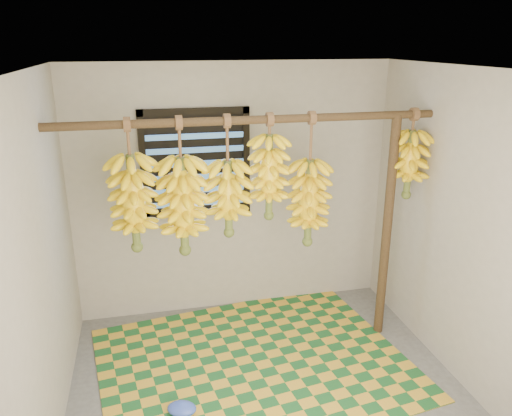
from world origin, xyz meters
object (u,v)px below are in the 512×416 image
object	(u,v)px
banana_bunch_b	(183,206)
banana_bunch_e	(309,203)
banana_bunch_f	(409,164)
plastic_bag	(182,409)
banana_bunch_a	(134,203)
banana_bunch_c	(228,198)
support_post	(387,231)
woven_mat	(254,363)
banana_bunch_d	(269,177)

from	to	relation	value
banana_bunch_b	banana_bunch_e	distance (m)	1.02
banana_bunch_b	banana_bunch_f	world-z (taller)	same
plastic_bag	banana_bunch_e	bearing A→B (deg)	31.10
banana_bunch_a	banana_bunch_c	size ratio (longest dim) A/B	1.06
banana_bunch_c	banana_bunch_f	xyz separation A→B (m)	(1.54, 0.00, 0.19)
banana_bunch_f	banana_bunch_a	bearing A→B (deg)	-180.00
support_post	banana_bunch_a	xyz separation A→B (m)	(-2.11, 0.00, 0.41)
woven_mat	banana_bunch_c	bearing A→B (deg)	124.36
support_post	banana_bunch_f	size ratio (longest dim) A/B	2.66
plastic_bag	banana_bunch_a	xyz separation A→B (m)	(-0.24, 0.69, 1.35)
plastic_bag	banana_bunch_f	xyz separation A→B (m)	(2.02, 0.69, 1.53)
support_post	banana_bunch_b	distance (m)	1.78
support_post	banana_bunch_c	size ratio (longest dim) A/B	2.08
plastic_bag	banana_bunch_c	xyz separation A→B (m)	(0.49, 0.69, 1.34)
banana_bunch_e	banana_bunch_d	bearing A→B (deg)	180.00
banana_bunch_b	banana_bunch_a	bearing A→B (deg)	-180.00
plastic_bag	banana_bunch_b	distance (m)	1.48
banana_bunch_d	banana_bunch_a	bearing A→B (deg)	180.00
banana_bunch_f	banana_bunch_d	bearing A→B (deg)	-180.00
support_post	banana_bunch_c	bearing A→B (deg)	180.00
woven_mat	banana_bunch_b	distance (m)	1.46
banana_bunch_a	banana_bunch_f	distance (m)	2.27
woven_mat	banana_bunch_a	distance (m)	1.67
banana_bunch_c	banana_bunch_d	distance (m)	0.36
support_post	banana_bunch_b	size ratio (longest dim) A/B	1.85
banana_bunch_a	banana_bunch_e	distance (m)	1.39
plastic_bag	banana_bunch_c	world-z (taller)	banana_bunch_c
banana_bunch_b	banana_bunch_f	distance (m)	1.91
woven_mat	plastic_bag	xyz separation A→B (m)	(-0.64, -0.47, 0.05)
support_post	banana_bunch_a	size ratio (longest dim) A/B	1.97
plastic_bag	banana_bunch_b	xyz separation A→B (m)	(0.13, 0.69, 1.30)
banana_bunch_b	banana_bunch_c	xyz separation A→B (m)	(0.36, -0.00, 0.04)
banana_bunch_a	banana_bunch_c	bearing A→B (deg)	0.00
banana_bunch_b	plastic_bag	bearing A→B (deg)	-100.66
banana_bunch_f	banana_bunch_b	bearing A→B (deg)	180.00
banana_bunch_b	banana_bunch_d	world-z (taller)	same
woven_mat	banana_bunch_e	bearing A→B (deg)	23.46
woven_mat	banana_bunch_c	size ratio (longest dim) A/B	2.57
banana_bunch_f	banana_bunch_e	bearing A→B (deg)	-180.00
support_post	banana_bunch_c	distance (m)	1.44
banana_bunch_d	banana_bunch_f	distance (m)	1.21
banana_bunch_b	banana_bunch_d	distance (m)	0.71
plastic_bag	banana_bunch_b	size ratio (longest dim) A/B	0.20
banana_bunch_a	woven_mat	bearing A→B (deg)	-14.27
banana_bunch_a	banana_bunch_b	size ratio (longest dim) A/B	0.94
woven_mat	banana_bunch_d	distance (m)	1.57
plastic_bag	banana_bunch_a	size ratio (longest dim) A/B	0.21
support_post	banana_bunch_e	world-z (taller)	banana_bunch_e
support_post	banana_bunch_e	bearing A→B (deg)	-180.00
banana_bunch_d	banana_bunch_e	world-z (taller)	same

